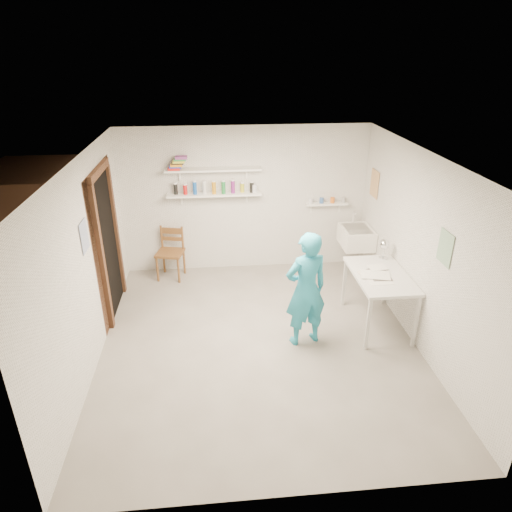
{
  "coord_description": "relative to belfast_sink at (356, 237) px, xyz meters",
  "views": [
    {
      "loc": [
        -0.51,
        -4.88,
        3.53
      ],
      "look_at": [
        0.0,
        0.4,
        1.05
      ],
      "focal_mm": 32.0,
      "sensor_mm": 36.0,
      "label": 1
    }
  ],
  "objects": [
    {
      "name": "floor",
      "position": [
        -1.75,
        -1.7,
        -0.71
      ],
      "size": [
        4.0,
        4.5,
        0.02
      ],
      "primitive_type": "cube",
      "color": "slate",
      "rests_on": "ground"
    },
    {
      "name": "ceiling",
      "position": [
        -1.75,
        -1.7,
        1.71
      ],
      "size": [
        4.0,
        4.5,
        0.02
      ],
      "primitive_type": "cube",
      "color": "silver",
      "rests_on": "wall_back"
    },
    {
      "name": "wall_back",
      "position": [
        -1.75,
        0.56,
        0.5
      ],
      "size": [
        4.0,
        0.02,
        2.4
      ],
      "primitive_type": "cube",
      "color": "silver",
      "rests_on": "ground"
    },
    {
      "name": "wall_front",
      "position": [
        -1.75,
        -3.96,
        0.5
      ],
      "size": [
        4.0,
        0.02,
        2.4
      ],
      "primitive_type": "cube",
      "color": "silver",
      "rests_on": "ground"
    },
    {
      "name": "wall_left",
      "position": [
        -3.76,
        -1.7,
        0.5
      ],
      "size": [
        0.02,
        4.5,
        2.4
      ],
      "primitive_type": "cube",
      "color": "silver",
      "rests_on": "ground"
    },
    {
      "name": "wall_right",
      "position": [
        0.26,
        -1.7,
        0.5
      ],
      "size": [
        0.02,
        4.5,
        2.4
      ],
      "primitive_type": "cube",
      "color": "silver",
      "rests_on": "ground"
    },
    {
      "name": "doorway_recess",
      "position": [
        -3.74,
        -0.65,
        0.3
      ],
      "size": [
        0.02,
        0.9,
        2.0
      ],
      "primitive_type": "cube",
      "color": "black",
      "rests_on": "wall_left"
    },
    {
      "name": "corridor_box",
      "position": [
        -4.45,
        -0.65,
        0.35
      ],
      "size": [
        1.4,
        1.5,
        2.1
      ],
      "primitive_type": "cube",
      "color": "brown",
      "rests_on": "ground"
    },
    {
      "name": "door_lintel",
      "position": [
        -3.72,
        -0.65,
        1.35
      ],
      "size": [
        0.06,
        1.05,
        0.1
      ],
      "primitive_type": "cube",
      "color": "brown",
      "rests_on": "wall_left"
    },
    {
      "name": "door_jamb_near",
      "position": [
        -3.72,
        -1.15,
        0.3
      ],
      "size": [
        0.06,
        0.1,
        2.0
      ],
      "primitive_type": "cube",
      "color": "brown",
      "rests_on": "ground"
    },
    {
      "name": "door_jamb_far",
      "position": [
        -3.72,
        -0.15,
        0.3
      ],
      "size": [
        0.06,
        0.1,
        2.0
      ],
      "primitive_type": "cube",
      "color": "brown",
      "rests_on": "ground"
    },
    {
      "name": "shelf_lower",
      "position": [
        -2.25,
        0.43,
        0.65
      ],
      "size": [
        1.5,
        0.22,
        0.03
      ],
      "primitive_type": "cube",
      "color": "white",
      "rests_on": "wall_back"
    },
    {
      "name": "shelf_upper",
      "position": [
        -2.25,
        0.43,
        1.05
      ],
      "size": [
        1.5,
        0.22,
        0.03
      ],
      "primitive_type": "cube",
      "color": "white",
      "rests_on": "wall_back"
    },
    {
      "name": "ledge_shelf",
      "position": [
        -0.4,
        0.47,
        0.42
      ],
      "size": [
        0.7,
        0.14,
        0.03
      ],
      "primitive_type": "cube",
      "color": "white",
      "rests_on": "wall_back"
    },
    {
      "name": "poster_left",
      "position": [
        -3.74,
        -1.65,
        0.85
      ],
      "size": [
        0.01,
        0.28,
        0.36
      ],
      "primitive_type": "cube",
      "color": "#334C7F",
      "rests_on": "wall_left"
    },
    {
      "name": "poster_right_a",
      "position": [
        0.24,
        0.1,
        0.85
      ],
      "size": [
        0.01,
        0.34,
        0.42
      ],
      "primitive_type": "cube",
      "color": "#995933",
      "rests_on": "wall_right"
    },
    {
      "name": "poster_right_b",
      "position": [
        0.24,
        -2.25,
        0.8
      ],
      "size": [
        0.01,
        0.3,
        0.38
      ],
      "primitive_type": "cube",
      "color": "#3F724C",
      "rests_on": "wall_right"
    },
    {
      "name": "belfast_sink",
      "position": [
        0.0,
        0.0,
        0.0
      ],
      "size": [
        0.48,
        0.6,
        0.3
      ],
      "primitive_type": "cube",
      "color": "white",
      "rests_on": "wall_right"
    },
    {
      "name": "man",
      "position": [
        -1.17,
        -1.73,
        0.06
      ],
      "size": [
        0.64,
        0.5,
        1.53
      ],
      "primitive_type": "imported",
      "rotation": [
        0.0,
        0.0,
        3.42
      ],
      "color": "teal",
      "rests_on": "ground"
    },
    {
      "name": "wall_clock",
      "position": [
        -1.11,
        -1.52,
        0.32
      ],
      "size": [
        0.27,
        0.11,
        0.27
      ],
      "primitive_type": "cylinder",
      "rotation": [
        1.57,
        0.0,
        0.28
      ],
      "color": "beige",
      "rests_on": "man"
    },
    {
      "name": "wooden_chair",
      "position": [
        -3.0,
        0.24,
        -0.26
      ],
      "size": [
        0.49,
        0.48,
        0.88
      ],
      "primitive_type": "cube",
      "rotation": [
        0.0,
        0.0,
        -0.23
      ],
      "color": "brown",
      "rests_on": "ground"
    },
    {
      "name": "work_table",
      "position": [
        -0.11,
        -1.44,
        -0.31
      ],
      "size": [
        0.7,
        1.16,
        0.78
      ],
      "primitive_type": "cube",
      "color": "silver",
      "rests_on": "ground"
    },
    {
      "name": "desk_lamp",
      "position": [
        0.08,
        -0.97,
        0.3
      ],
      "size": [
        0.15,
        0.15,
        0.15
      ],
      "primitive_type": "sphere",
      "color": "silver",
      "rests_on": "work_table"
    },
    {
      "name": "spray_cans",
      "position": [
        -2.25,
        0.43,
        0.75
      ],
      "size": [
        1.31,
        0.06,
        0.17
      ],
      "color": "black",
      "rests_on": "shelf_lower"
    },
    {
      "name": "book_stack",
      "position": [
        -2.79,
        0.43,
        1.16
      ],
      "size": [
        0.3,
        0.14,
        0.2
      ],
      "color": "red",
      "rests_on": "shelf_upper"
    },
    {
      "name": "ledge_pots",
      "position": [
        -0.4,
        0.47,
        0.48
      ],
      "size": [
        0.48,
        0.07,
        0.09
      ],
      "color": "silver",
      "rests_on": "ledge_shelf"
    },
    {
      "name": "papers",
      "position": [
        -0.11,
        -1.44,
        0.09
      ],
      "size": [
        0.3,
        0.22,
        0.02
      ],
      "color": "silver",
      "rests_on": "work_table"
    }
  ]
}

